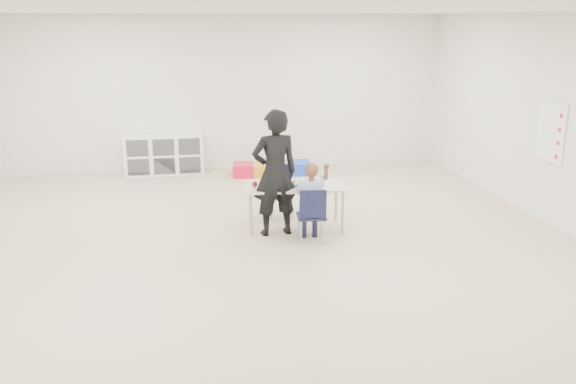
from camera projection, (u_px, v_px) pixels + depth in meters
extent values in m
plane|color=#C5B497|center=(263.00, 256.00, 7.22)|extent=(9.00, 9.00, 0.00)
plane|color=white|center=(260.00, 10.00, 6.46)|extent=(9.00, 9.00, 0.00)
cube|color=white|center=(228.00, 93.00, 11.10)|extent=(8.00, 0.02, 2.80)
cube|color=white|center=(404.00, 339.00, 2.58)|extent=(8.00, 0.02, 2.80)
cube|color=beige|center=(295.00, 186.00, 8.02)|extent=(1.36, 0.77, 0.03)
cube|color=black|center=(302.00, 182.00, 8.08)|extent=(0.23, 0.18, 0.03)
cube|color=black|center=(269.00, 183.00, 8.07)|extent=(0.23, 0.18, 0.03)
cube|color=white|center=(297.00, 183.00, 7.90)|extent=(0.08, 0.08, 0.10)
ellipsoid|color=tan|center=(315.00, 184.00, 7.92)|extent=(0.09, 0.09, 0.07)
sphere|color=maroon|center=(287.00, 181.00, 8.08)|extent=(0.07, 0.07, 0.07)
sphere|color=maroon|center=(255.00, 184.00, 7.92)|extent=(0.07, 0.07, 0.07)
cube|color=white|center=(164.00, 155.00, 10.97)|extent=(1.40, 0.40, 0.70)
cube|color=white|center=(551.00, 132.00, 8.12)|extent=(0.02, 0.60, 0.80)
imported|color=black|center=(275.00, 173.00, 7.74)|extent=(0.65, 0.48, 1.64)
cube|color=red|center=(243.00, 170.00, 10.87)|extent=(0.41, 0.50, 0.22)
cube|color=gold|center=(262.00, 169.00, 10.91)|extent=(0.38, 0.46, 0.21)
cube|color=blue|center=(300.00, 168.00, 11.03)|extent=(0.37, 0.47, 0.22)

